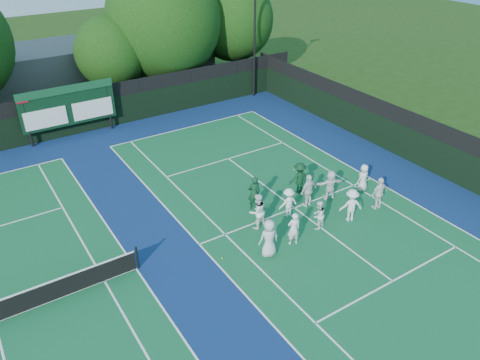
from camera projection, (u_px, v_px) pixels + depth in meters
ground at (307, 218)px, 22.98m from camera, size 120.00×120.00×0.00m
court_apron at (189, 248)px, 20.90m from camera, size 34.00×32.00×0.01m
near_court at (294, 208)px, 23.70m from camera, size 11.05×23.85×0.01m
back_fence at (84, 113)px, 31.10m from camera, size 34.00×0.08×3.00m
divider_fence_right at (417, 142)px, 27.22m from camera, size 0.08×32.00×3.00m
scoreboard at (68, 106)px, 29.91m from camera, size 6.00×0.21×3.55m
clubhouse at (102, 65)px, 38.46m from camera, size 18.00×6.00×4.00m
light_pole_right at (255, 15)px, 34.70m from camera, size 1.20×0.30×10.12m
tree_c at (113, 53)px, 34.08m from camera, size 5.23×5.23×6.73m
tree_d at (165, 24)px, 35.29m from camera, size 8.69×8.69×10.13m
tree_e at (234, 22)px, 38.43m from camera, size 6.61×6.61×8.54m
tennis_ball_1 at (294, 170)px, 27.09m from camera, size 0.07×0.07×0.07m
tennis_ball_3 at (222, 258)px, 20.27m from camera, size 0.07×0.07×0.07m
tennis_ball_4 at (291, 199)px, 24.37m from camera, size 0.07×0.07×0.07m
tennis_ball_5 at (323, 195)px, 24.74m from camera, size 0.07×0.07×0.07m
player_front_0 at (269, 238)px, 20.07m from camera, size 0.98×0.73×1.81m
player_front_1 at (294, 229)px, 20.79m from camera, size 0.68×0.53×1.65m
player_front_2 at (318, 215)px, 21.86m from camera, size 0.87×0.77×1.48m
player_front_3 at (351, 205)px, 22.39m from camera, size 1.26×1.02×1.70m
player_front_4 at (379, 193)px, 23.26m from camera, size 1.05×0.48×1.77m
player_back_0 at (257, 211)px, 21.84m from camera, size 0.89×0.70×1.81m
player_back_1 at (288, 202)px, 22.76m from camera, size 1.03×0.65×1.52m
player_back_2 at (308, 190)px, 23.47m from camera, size 1.10×0.57×1.79m
player_back_3 at (330, 185)px, 24.09m from camera, size 1.60×0.90×1.64m
player_back_4 at (363, 178)px, 24.83m from camera, size 0.79×0.55×1.54m
coach_left at (254, 193)px, 23.24m from camera, size 0.75×0.59×1.81m
coach_right at (299, 178)px, 24.59m from camera, size 1.25×0.88×1.75m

